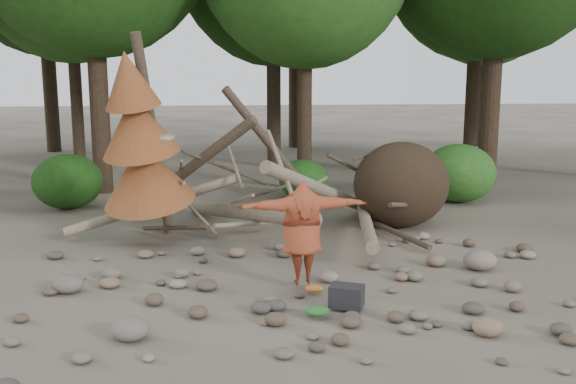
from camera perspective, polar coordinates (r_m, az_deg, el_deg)
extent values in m
plane|color=#514C44|center=(10.54, 2.55, -8.98)|extent=(120.00, 120.00, 0.00)
ellipsoid|color=#332619|center=(14.92, 10.03, 0.64)|extent=(2.20, 1.87, 1.98)
cylinder|color=gray|center=(13.85, -3.81, -1.84)|extent=(2.61, 5.11, 1.08)
cylinder|color=gray|center=(14.44, 3.24, 0.10)|extent=(3.18, 3.71, 1.90)
cylinder|color=brown|center=(14.59, -8.71, 2.09)|extent=(3.08, 1.91, 2.49)
cylinder|color=gray|center=(14.04, 6.91, -2.56)|extent=(1.13, 4.98, 0.43)
cylinder|color=brown|center=(14.76, -1.32, 3.88)|extent=(2.39, 1.03, 2.89)
cylinder|color=gray|center=(14.18, -11.97, -1.14)|extent=(3.71, 0.86, 1.20)
cylinder|color=#4C3F30|center=(13.74, -10.04, -3.16)|extent=(1.52, 1.70, 0.49)
cylinder|color=gray|center=(14.57, 0.79, -0.19)|extent=(1.57, 0.85, 0.69)
cylinder|color=#4C3F30|center=(15.26, 6.55, 1.76)|extent=(1.92, 1.25, 1.10)
cylinder|color=gray|center=(14.16, -4.75, 2.33)|extent=(0.37, 1.42, 0.85)
cylinder|color=#4C3F30|center=(13.95, 9.57, -3.57)|extent=(0.79, 2.54, 0.12)
cylinder|color=gray|center=(13.29, -2.84, -2.80)|extent=(1.78, 1.11, 0.29)
cylinder|color=#4C3F30|center=(13.75, -11.88, 4.83)|extent=(0.67, 1.13, 4.35)
cone|color=brown|center=(13.55, -12.56, 1.73)|extent=(2.06, 2.13, 1.86)
cone|color=brown|center=(13.24, -13.28, 5.86)|extent=(1.71, 1.78, 1.65)
cone|color=brown|center=(13.03, -13.97, 9.73)|extent=(1.23, 1.30, 1.41)
cylinder|color=#38281C|center=(19.65, -16.71, 12.95)|extent=(0.56, 0.56, 8.96)
cylinder|color=#38281C|center=(19.18, 1.50, 10.73)|extent=(0.44, 0.44, 7.14)
cylinder|color=#38281C|center=(21.41, 17.88, 13.32)|extent=(0.60, 0.60, 9.45)
cylinder|color=#38281C|center=(23.84, -18.46, 10.69)|extent=(0.42, 0.42, 7.56)
cylinder|color=#38281C|center=(24.11, -1.29, 12.38)|extent=(0.52, 0.52, 8.54)
cylinder|color=#38281C|center=(25.46, 16.22, 11.40)|extent=(0.50, 0.50, 8.12)
cylinder|color=#38281C|center=(30.77, -20.63, 12.38)|extent=(0.62, 0.62, 9.66)
cylinder|color=#38281C|center=(30.53, 0.58, 12.21)|extent=(0.54, 0.54, 8.75)
cylinder|color=#38281C|center=(32.33, 17.04, 10.86)|extent=(0.46, 0.46, 7.84)
ellipsoid|color=#1C4612|center=(17.70, -19.00, 0.90)|extent=(1.80, 1.80, 1.44)
ellipsoid|color=#255919|center=(18.01, 1.40, 1.12)|extent=(1.40, 1.40, 1.12)
ellipsoid|color=#2F6A21|center=(18.23, 14.95, 1.64)|extent=(2.00, 2.00, 1.60)
imported|color=#913A20|center=(10.54, 1.26, -3.61)|extent=(2.15, 0.69, 1.73)
cylinder|color=#96825F|center=(10.69, -10.71, 4.82)|extent=(0.33, 0.32, 0.14)
cube|color=black|center=(9.80, 5.23, -9.53)|extent=(0.59, 0.50, 0.33)
ellipsoid|color=#286126|center=(9.51, 2.59, -10.76)|extent=(0.37, 0.31, 0.14)
ellipsoid|color=#B7641F|center=(10.47, 2.34, -8.81)|extent=(0.29, 0.24, 0.11)
ellipsoid|color=#6D655A|center=(9.01, -13.88, -11.72)|extent=(0.52, 0.47, 0.31)
ellipsoid|color=#836852|center=(9.30, 17.32, -11.37)|extent=(0.42, 0.38, 0.25)
ellipsoid|color=gray|center=(12.18, 16.70, -5.82)|extent=(0.60, 0.54, 0.36)
ellipsoid|color=#696158|center=(11.10, -18.94, -7.72)|extent=(0.50, 0.45, 0.30)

